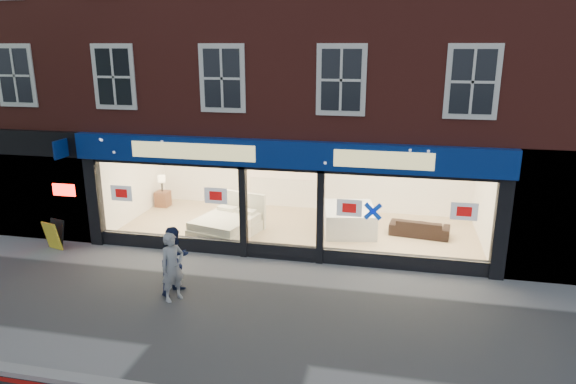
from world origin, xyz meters
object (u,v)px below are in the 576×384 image
(sofa, at_px, (419,227))
(a_board, at_px, (54,235))
(pedestrian_blue, at_px, (175,260))
(pedestrian_grey, at_px, (173,267))
(display_bed, at_px, (228,224))
(mattress_stack, at_px, (349,219))

(sofa, bearing_deg, a_board, 24.39)
(sofa, bearing_deg, pedestrian_blue, 48.08)
(sofa, relative_size, a_board, 2.06)
(sofa, relative_size, pedestrian_grey, 1.08)
(display_bed, height_order, sofa, display_bed)
(display_bed, distance_m, pedestrian_blue, 3.74)
(mattress_stack, height_order, sofa, mattress_stack)
(pedestrian_grey, xyz_separation_m, pedestrian_blue, (-0.09, 0.34, 0.01))
(display_bed, distance_m, a_board, 4.91)
(pedestrian_grey, bearing_deg, mattress_stack, -0.15)
(mattress_stack, distance_m, pedestrian_blue, 5.95)
(mattress_stack, relative_size, a_board, 2.51)
(a_board, bearing_deg, pedestrian_grey, -9.15)
(display_bed, xyz_separation_m, a_board, (-4.51, -1.95, 0.01))
(pedestrian_blue, bearing_deg, mattress_stack, -17.40)
(display_bed, relative_size, sofa, 1.32)
(a_board, xyz_separation_m, pedestrian_blue, (4.51, -1.77, 0.39))
(display_bed, bearing_deg, mattress_stack, 30.81)
(mattress_stack, relative_size, sofa, 1.22)
(mattress_stack, height_order, pedestrian_grey, pedestrian_grey)
(a_board, bearing_deg, display_bed, 38.89)
(mattress_stack, height_order, pedestrian_blue, pedestrian_blue)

